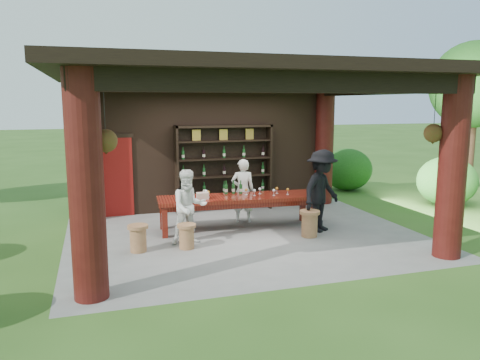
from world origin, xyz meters
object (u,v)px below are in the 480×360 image
object	(u,v)px
wine_shelf	(224,168)
stool_near_left	(187,236)
tasting_table	(238,201)
stool_far_left	(138,238)
host	(243,191)
guest_woman	(189,207)
stool_near_right	(310,223)
guest_man	(322,191)
napkin_basket	(203,196)

from	to	relation	value
wine_shelf	stool_near_left	world-z (taller)	wine_shelf
tasting_table	stool_near_left	xyz separation A→B (m)	(-1.40, -1.10, -0.38)
stool_far_left	host	bearing A→B (deg)	31.28
stool_near_left	guest_woman	distance (m)	0.61
stool_near_left	stool_near_right	world-z (taller)	stool_near_right
tasting_table	guest_woman	xyz separation A→B (m)	(-1.28, -0.77, 0.12)
tasting_table	guest_woman	distance (m)	1.50
stool_near_right	guest_man	bearing A→B (deg)	37.11
wine_shelf	guest_woman	bearing A→B (deg)	-119.05
wine_shelf	host	xyz separation A→B (m)	(0.10, -1.28, -0.37)
tasting_table	stool_near_left	size ratio (longest dim) A/B	7.49
stool_near_left	host	xyz separation A→B (m)	(1.68, 1.67, 0.50)
stool_near_left	guest_woman	bearing A→B (deg)	69.76
stool_far_left	host	size ratio (longest dim) A/B	0.35
stool_near_right	stool_far_left	distance (m)	3.58
guest_man	napkin_basket	bearing A→B (deg)	134.54
stool_near_right	guest_man	world-z (taller)	guest_man
wine_shelf	stool_far_left	bearing A→B (deg)	-131.11
stool_near_right	host	distance (m)	1.95
wine_shelf	stool_far_left	distance (m)	3.90
napkin_basket	wine_shelf	bearing A→B (deg)	61.98
guest_woman	tasting_table	bearing A→B (deg)	27.43
stool_near_right	guest_woman	xyz separation A→B (m)	(-2.53, 0.29, 0.46)
host	stool_far_left	bearing A→B (deg)	46.02
wine_shelf	napkin_basket	bearing A→B (deg)	-118.02
wine_shelf	tasting_table	size ratio (longest dim) A/B	0.70
tasting_table	napkin_basket	world-z (taller)	napkin_basket
wine_shelf	stool_near_right	size ratio (longest dim) A/B	4.54
stool_far_left	guest_man	xyz separation A→B (m)	(4.01, 0.28, 0.63)
stool_near_right	stool_far_left	size ratio (longest dim) A/B	1.08
tasting_table	guest_woman	size ratio (longest dim) A/B	2.42
stool_near_right	napkin_basket	size ratio (longest dim) A/B	2.17
guest_man	stool_near_right	bearing A→B (deg)	-173.43
wine_shelf	napkin_basket	size ratio (longest dim) A/B	9.85
tasting_table	guest_man	xyz separation A→B (m)	(1.69, -0.73, 0.27)
stool_far_left	guest_man	bearing A→B (deg)	4.01
stool_far_left	host	xyz separation A→B (m)	(2.60, 1.58, 0.48)
guest_man	napkin_basket	world-z (taller)	guest_man
wine_shelf	guest_man	distance (m)	3.00
stool_far_left	stool_near_left	bearing A→B (deg)	-5.36
stool_far_left	host	world-z (taller)	host
tasting_table	stool_far_left	distance (m)	2.56
guest_man	guest_woman	bearing A→B (deg)	150.21
tasting_table	host	world-z (taller)	host
wine_shelf	host	bearing A→B (deg)	-85.39
stool_far_left	guest_man	size ratio (longest dim) A/B	0.29
tasting_table	napkin_basket	bearing A→B (deg)	-175.79
host	guest_woman	size ratio (longest dim) A/B	1.00
wine_shelf	stool_far_left	size ratio (longest dim) A/B	4.90
wine_shelf	stool_near_right	xyz separation A→B (m)	(1.08, -2.91, -0.83)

